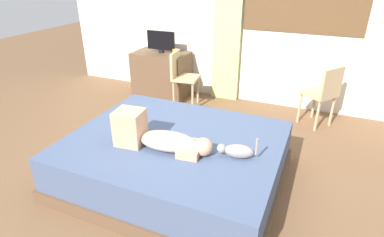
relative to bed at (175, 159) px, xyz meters
The scene contains 11 objects.
ground_plane 0.27m from the bed, 86.74° to the right, with size 16.00×16.00×0.00m, color brown.
back_wall_with_window 2.76m from the bed, 89.32° to the left, with size 6.40×0.14×2.90m.
bed is the anchor object (origin of this frame).
person_lying 0.43m from the bed, 106.85° to the right, with size 0.94×0.35×0.34m.
cat 0.73m from the bed, ahead, with size 0.35×0.16×0.21m.
desk 2.45m from the bed, 121.50° to the left, with size 0.90×0.56×0.74m.
tv_monitor 2.53m from the bed, 121.24° to the left, with size 0.48×0.10×0.35m.
cup 2.40m from the bed, 115.99° to the left, with size 0.08×0.08×0.08m, color gold.
chair_by_desk 1.98m from the bed, 113.15° to the left, with size 0.42×0.42×0.86m.
chair_spare 2.31m from the bed, 55.78° to the left, with size 0.53×0.53×0.86m.
curtain_left 2.54m from the bed, 95.80° to the left, with size 0.44×0.06×2.31m, color #ADCC75.
Camera 1 is at (1.23, -2.32, 2.04)m, focal length 29.50 mm.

